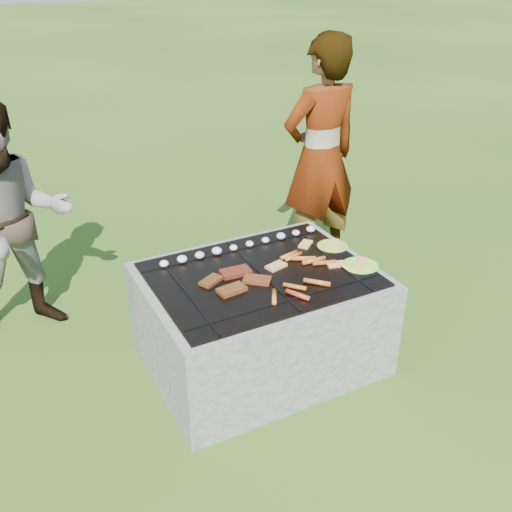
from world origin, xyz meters
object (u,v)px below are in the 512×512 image
at_px(plate_far, 333,246).
at_px(bystander, 13,223).
at_px(plate_near, 360,266).
at_px(fire_pit, 260,322).
at_px(cook, 320,158).

distance_m(plate_far, bystander, 1.97).
bearing_deg(bystander, plate_near, -33.84).
bearing_deg(bystander, plate_far, -27.11).
xyz_separation_m(plate_near, bystander, (-1.73, 1.21, 0.15)).
bearing_deg(fire_pit, plate_far, 9.61).
xyz_separation_m(plate_far, cook, (0.42, 0.80, 0.27)).
distance_m(plate_near, bystander, 2.12).
relative_size(plate_near, bystander, 0.16).
relative_size(plate_near, cook, 0.14).
xyz_separation_m(plate_far, plate_near, (0.00, -0.28, 0.00)).
relative_size(plate_far, plate_near, 0.89).
xyz_separation_m(fire_pit, bystander, (-1.17, 1.03, 0.47)).
bearing_deg(plate_far, plate_near, -89.87).
distance_m(fire_pit, plate_far, 0.66).
bearing_deg(plate_far, fire_pit, -170.39).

